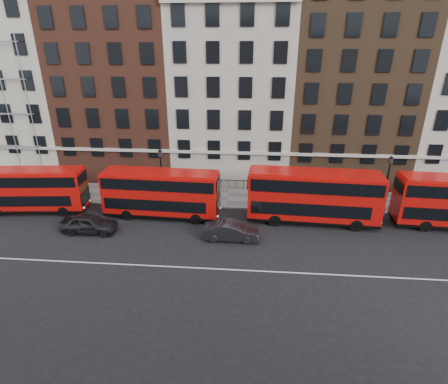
# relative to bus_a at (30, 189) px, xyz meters

# --- Properties ---
(ground) EXTENTS (120.00, 120.00, 0.00)m
(ground) POSITION_rel_bus_a_xyz_m (18.20, -5.84, -2.28)
(ground) COLOR black
(ground) RESTS_ON ground
(pavement) EXTENTS (80.00, 5.00, 0.15)m
(pavement) POSITION_rel_bus_a_xyz_m (18.20, 4.66, -2.20)
(pavement) COLOR slate
(pavement) RESTS_ON ground
(kerb) EXTENTS (80.00, 0.30, 0.16)m
(kerb) POSITION_rel_bus_a_xyz_m (18.20, 2.16, -2.20)
(kerb) COLOR gray
(kerb) RESTS_ON ground
(road_centre_line) EXTENTS (70.00, 0.12, 0.01)m
(road_centre_line) POSITION_rel_bus_a_xyz_m (18.20, -7.84, -2.27)
(road_centre_line) COLOR white
(road_centre_line) RESTS_ON ground
(building_terrace) EXTENTS (64.00, 11.95, 22.00)m
(building_terrace) POSITION_rel_bus_a_xyz_m (17.90, 12.04, 7.96)
(building_terrace) COLOR #BBB6A2
(building_terrace) RESTS_ON ground
(bus_a) EXTENTS (10.29, 3.39, 4.25)m
(bus_a) POSITION_rel_bus_a_xyz_m (0.00, 0.00, 0.00)
(bus_a) COLOR red
(bus_a) RESTS_ON ground
(bus_b) EXTENTS (10.60, 2.98, 4.41)m
(bus_b) POSITION_rel_bus_a_xyz_m (12.50, 0.00, 0.09)
(bus_b) COLOR red
(bus_b) RESTS_ON ground
(bus_c) EXTENTS (11.51, 3.35, 4.78)m
(bus_c) POSITION_rel_bus_a_xyz_m (26.06, 0.01, 0.28)
(bus_c) COLOR red
(bus_c) RESTS_ON ground
(car_rear) EXTENTS (4.68, 1.91, 1.59)m
(car_rear) POSITION_rel_bus_a_xyz_m (7.07, -3.40, -1.48)
(car_rear) COLOR black
(car_rear) RESTS_ON ground
(car_front) EXTENTS (4.59, 1.64, 1.51)m
(car_front) POSITION_rel_bus_a_xyz_m (19.13, -3.62, -1.52)
(car_front) COLOR black
(car_front) RESTS_ON ground
(lamp_post_left) EXTENTS (0.44, 0.44, 5.33)m
(lamp_post_left) POSITION_rel_bus_a_xyz_m (11.76, 3.41, 0.80)
(lamp_post_left) COLOR black
(lamp_post_left) RESTS_ON pavement
(lamp_post_right) EXTENTS (0.44, 0.44, 5.33)m
(lamp_post_right) POSITION_rel_bus_a_xyz_m (33.26, 3.00, 0.80)
(lamp_post_right) COLOR black
(lamp_post_right) RESTS_ON pavement
(iron_railings) EXTENTS (6.60, 0.06, 1.00)m
(iron_railings) POSITION_rel_bus_a_xyz_m (18.20, 6.86, -1.63)
(iron_railings) COLOR black
(iron_railings) RESTS_ON pavement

